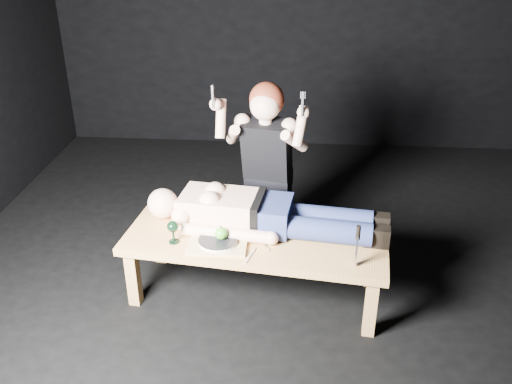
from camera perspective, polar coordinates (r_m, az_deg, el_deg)
ground at (r=4.01m, az=3.37°, el=-8.42°), size 5.00×5.00×0.00m
back_wall at (r=5.82m, az=4.43°, el=18.92°), size 5.00×0.00×5.00m
table at (r=3.68m, az=-0.06°, el=-7.64°), size 1.75×0.83×0.45m
lying_man at (r=3.59m, az=1.14°, el=-1.91°), size 1.74×0.71×0.26m
kneeling_woman at (r=4.04m, az=1.42°, el=2.96°), size 0.86×0.93×1.35m
serving_tray at (r=3.48m, az=-3.96°, el=-5.34°), size 0.37×0.27×0.02m
plate at (r=3.47m, az=-3.97°, el=-5.06°), size 0.25×0.25×0.02m
apple at (r=3.45m, az=-3.63°, el=-4.30°), size 0.08×0.08×0.08m
goblet at (r=3.50m, az=-8.57°, el=-4.11°), size 0.08×0.08×0.15m
fork_flat at (r=3.49m, az=-6.51°, el=-5.52°), size 0.05×0.18×0.01m
knife_flat at (r=3.38m, az=-0.60°, el=-6.57°), size 0.06×0.18×0.01m
spoon_flat at (r=3.49m, az=0.75°, el=-5.38°), size 0.10×0.17×0.01m
carving_knife at (r=3.27m, az=10.40°, el=-5.54°), size 0.04×0.04×0.27m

